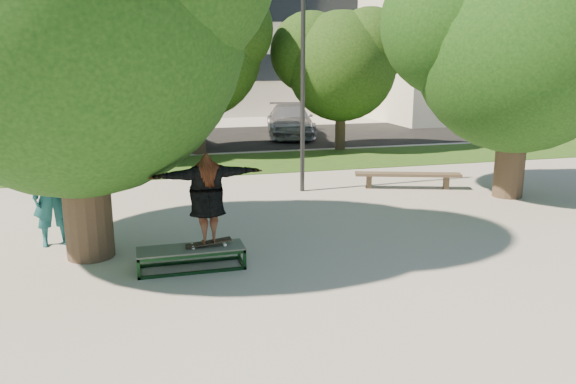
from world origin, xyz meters
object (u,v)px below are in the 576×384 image
object	(u,v)px
tree_left	(64,2)
lamppost	(303,73)
grind_box	(191,258)
car_grey	(167,127)
bench	(408,176)
car_dark	(126,127)
tree_right	(516,34)
bystander	(52,196)
car_silver_b	(290,121)

from	to	relation	value
tree_left	lamppost	bearing A→B (deg)	36.42
tree_left	lamppost	xyz separation A→B (m)	(5.29, 3.91, -1.27)
grind_box	car_grey	bearing A→B (deg)	88.14
lamppost	bench	distance (m)	4.04
tree_left	grind_box	distance (m)	4.75
tree_left	car_dark	distance (m)	14.46
tree_left	grind_box	size ratio (longest dim) A/B	3.95
lamppost	car_dark	size ratio (longest dim) A/B	1.37
grind_box	tree_left	bearing A→B (deg)	146.34
tree_right	bystander	size ratio (longest dim) A/B	3.35
tree_right	car_grey	bearing A→B (deg)	122.92
tree_right	grind_box	xyz separation A→B (m)	(-8.42, -3.18, -3.90)
tree_right	grind_box	bearing A→B (deg)	-159.28
car_dark	car_grey	bearing A→B (deg)	1.47
tree_right	car_dark	world-z (taller)	tree_right
car_grey	car_silver_b	size ratio (longest dim) A/B	0.99
lamppost	car_dark	xyz separation A→B (m)	(-4.68, 10.06, -2.42)
grind_box	bench	world-z (taller)	bench
tree_right	bench	world-z (taller)	tree_right
lamppost	tree_left	bearing A→B (deg)	-143.58
bystander	car_dark	distance (m)	13.23
car_dark	lamppost	bearing A→B (deg)	-72.00
bench	car_grey	distance (m)	12.32
tree_right	car_dark	distance (m)	15.71
tree_right	lamppost	bearing A→B (deg)	158.72
bystander	car_dark	xyz separation A→B (m)	(1.22, 13.17, -0.24)
car_grey	bench	bearing A→B (deg)	-72.21
tree_right	car_grey	world-z (taller)	tree_right
grind_box	car_silver_b	size ratio (longest dim) A/B	0.36
car_dark	car_silver_b	bearing A→B (deg)	-0.82
tree_right	car_grey	xyz separation A→B (m)	(-7.92, 12.23, -3.41)
lamppost	car_silver_b	size ratio (longest dim) A/B	1.22
lamppost	grind_box	bearing A→B (deg)	-124.47
bystander	bench	distance (m)	9.19
tree_left	car_silver_b	xyz separation A→B (m)	(7.93, 14.76, -3.69)
bystander	car_dark	bearing A→B (deg)	72.25
lamppost	bystander	xyz separation A→B (m)	(-5.90, -3.11, -2.18)
grind_box	bystander	xyz separation A→B (m)	(-2.40, 1.99, 0.78)
grind_box	bystander	bearing A→B (deg)	140.39
car_silver_b	bystander	bearing A→B (deg)	-110.16
car_dark	car_grey	world-z (taller)	car_dark
tree_left	tree_right	bearing A→B (deg)	11.03
car_grey	car_dark	bearing A→B (deg)	177.65
bystander	car_dark	size ratio (longest dim) A/B	0.44
lamppost	car_grey	xyz separation A→B (m)	(-3.00, 10.31, -2.46)
lamppost	grind_box	xyz separation A→B (m)	(-3.50, -5.10, -2.96)
grind_box	car_silver_b	xyz separation A→B (m)	(6.14, 15.95, 0.54)
tree_right	car_silver_b	xyz separation A→B (m)	(-2.27, 12.77, -3.37)
grind_box	car_dark	distance (m)	15.22
tree_right	lamppost	distance (m)	5.36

